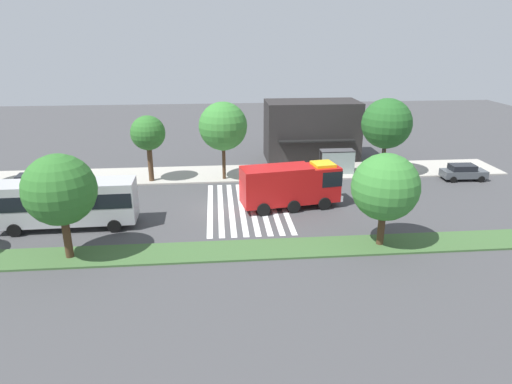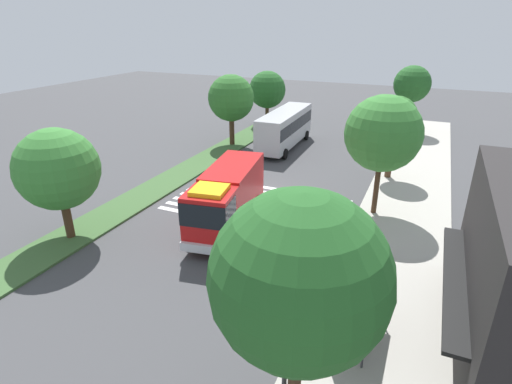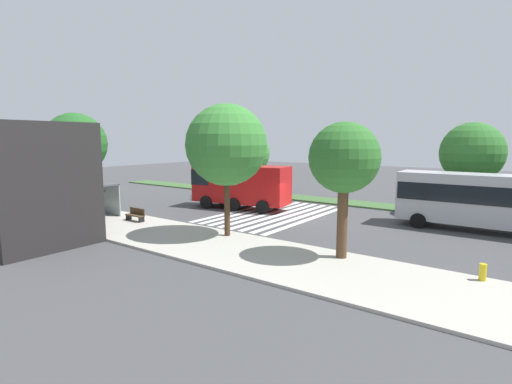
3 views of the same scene
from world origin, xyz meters
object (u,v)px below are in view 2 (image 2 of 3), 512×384
sidewalk_tree_west (395,119)px  median_tree_far_west (267,90)px  bench_near_shelter (363,271)px  median_tree_center (58,169)px  fire_hydrant (390,152)px  street_lamp (286,328)px  parked_car_west (379,134)px  transit_bus (285,126)px  sidewalk_tree_center (383,134)px  fire_truck (226,197)px  sidewalk_tree_far_west (412,85)px  sidewalk_tree_east (300,279)px  bus_stop_shelter (349,296)px  median_tree_west (231,98)px

sidewalk_tree_west → median_tree_far_west: sidewalk_tree_west is taller
bench_near_shelter → median_tree_center: (2.65, -16.64, 3.77)m
median_tree_center → fire_hydrant: median_tree_center is taller
sidewalk_tree_west → median_tree_center: (17.88, -15.97, -0.58)m
bench_near_shelter → median_tree_center: 17.27m
street_lamp → fire_hydrant: (-29.59, -0.10, -2.98)m
parked_car_west → transit_bus: transit_bus is taller
fire_hydrant → bench_near_shelter: bearing=3.2°
parked_car_west → sidewalk_tree_center: sidewalk_tree_center is taller
sidewalk_tree_west → fire_hydrant: 7.44m
fire_truck → sidewalk_tree_center: (-5.70, 8.07, 3.42)m
bench_near_shelter → sidewalk_tree_far_west: sidewalk_tree_far_west is taller
parked_car_west → transit_bus: size_ratio=0.44×
sidewalk_tree_east → transit_bus: bearing=-159.4°
bus_stop_shelter → median_tree_center: bearing=-94.6°
sidewalk_tree_west → median_tree_west: (-3.35, -15.97, -0.10)m
parked_car_west → median_tree_west: bearing=-65.7°
bus_stop_shelter → fire_hydrant: 25.23m
parked_car_west → bus_stop_shelter: bearing=2.3°
sidewalk_tree_center → median_tree_west: size_ratio=1.11×
bus_stop_shelter → street_lamp: bearing=-13.9°
bus_stop_shelter → median_tree_center: size_ratio=0.54×
fire_truck → median_tree_far_west: bearing=-172.4°
transit_bus → sidewalk_tree_west: (4.84, 10.77, 2.77)m
bus_stop_shelter → sidewalk_tree_west: 19.48m
bus_stop_shelter → street_lamp: 4.82m
median_tree_west → median_tree_far_west: bearing=180.0°
median_tree_west → sidewalk_tree_east: bearing=30.4°
fire_truck → sidewalk_tree_west: size_ratio=1.35×
bus_stop_shelter → sidewalk_tree_center: size_ratio=0.45×
parked_car_west → median_tree_center: bearing=-29.1°
street_lamp → median_tree_west: (-26.99, -15.57, 1.37)m
street_lamp → median_tree_far_west: size_ratio=0.87×
sidewalk_tree_center → median_tree_west: (-10.65, -15.97, -0.69)m
bench_near_shelter → sidewalk_tree_center: bearing=-175.2°
fire_truck → median_tree_west: bearing=-163.6°
median_tree_far_west → median_tree_center: size_ratio=0.97×
fire_truck → sidewalk_tree_east: (10.86, 8.07, 3.39)m
fire_truck → fire_hydrant: size_ratio=12.61×
street_lamp → median_tree_west: size_ratio=0.79×
bus_stop_shelter → sidewalk_tree_far_west: sidewalk_tree_far_west is taller
sidewalk_tree_far_west → median_tree_west: sidewalk_tree_far_west is taller
parked_car_west → fire_hydrant: 4.90m
fire_truck → sidewalk_tree_center: sidewalk_tree_center is taller
bus_stop_shelter → median_tree_center: median_tree_center is taller
parked_car_west → street_lamp: (34.16, 1.80, 2.56)m
sidewalk_tree_center → median_tree_center: 19.19m
median_tree_far_west → sidewalk_tree_far_west: bearing=101.1°
sidewalk_tree_far_west → bus_stop_shelter: bearing=1.1°
parked_car_west → median_tree_west: 16.01m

